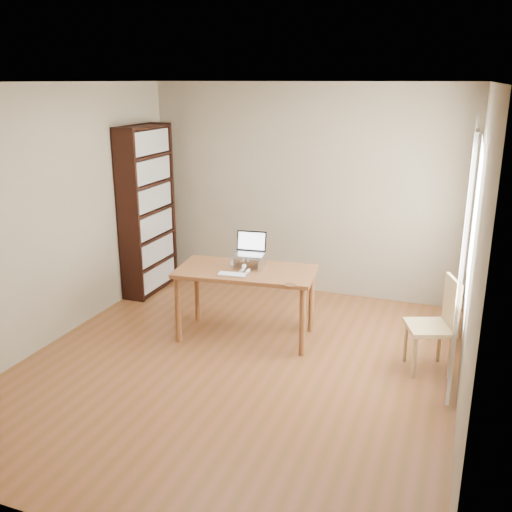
# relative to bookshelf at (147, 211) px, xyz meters

# --- Properties ---
(room) EXTENTS (4.04, 4.54, 2.64)m
(room) POSITION_rel_bookshelf_xyz_m (1.86, -1.54, 0.25)
(room) COLOR brown
(room) RESTS_ON ground
(bookshelf) EXTENTS (0.30, 0.90, 2.10)m
(bookshelf) POSITION_rel_bookshelf_xyz_m (0.00, 0.00, 0.00)
(bookshelf) COLOR black
(bookshelf) RESTS_ON ground
(curtains) EXTENTS (0.03, 1.90, 2.25)m
(curtains) POSITION_rel_bookshelf_xyz_m (3.75, -0.75, 0.12)
(curtains) COLOR white
(curtains) RESTS_ON ground
(desk) EXTENTS (1.49, 0.87, 0.75)m
(desk) POSITION_rel_bookshelf_xyz_m (1.68, -0.90, -0.40)
(desk) COLOR brown
(desk) RESTS_ON ground
(laptop_stand) EXTENTS (0.32, 0.25, 0.13)m
(laptop_stand) POSITION_rel_bookshelf_xyz_m (1.68, -0.82, -0.22)
(laptop_stand) COLOR silver
(laptop_stand) RESTS_ON desk
(laptop) EXTENTS (0.34, 0.30, 0.22)m
(laptop) POSITION_rel_bookshelf_xyz_m (1.68, -0.76, -0.11)
(laptop) COLOR silver
(laptop) RESTS_ON laptop_stand
(keyboard) EXTENTS (0.31, 0.16, 0.02)m
(keyboard) POSITION_rel_bookshelf_xyz_m (1.62, -1.12, -0.29)
(keyboard) COLOR silver
(keyboard) RESTS_ON desk
(coaster) EXTENTS (0.11, 0.11, 0.01)m
(coaster) POSITION_rel_bookshelf_xyz_m (2.24, -1.19, -0.30)
(coaster) COLOR brown
(coaster) RESTS_ON desk
(cat) EXTENTS (0.25, 0.49, 0.16)m
(cat) POSITION_rel_bookshelf_xyz_m (1.69, -0.79, -0.23)
(cat) COLOR #484339
(cat) RESTS_ON desk
(chair) EXTENTS (0.52, 0.52, 0.91)m
(chair) POSITION_rel_bookshelf_xyz_m (3.60, -0.98, -0.56)
(chair) COLOR tan
(chair) RESTS_ON ground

